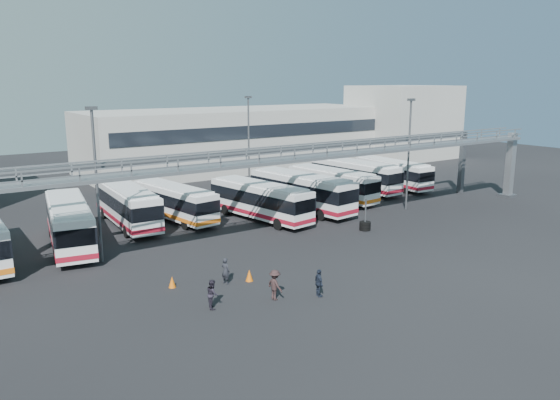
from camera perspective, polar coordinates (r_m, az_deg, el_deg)
ground at (r=39.37m, az=8.61°, el=-5.19°), size 140.00×140.00×0.00m
gantry at (r=42.48m, az=3.44°, el=3.85°), size 51.40×5.15×7.10m
warehouse at (r=75.83m, az=-4.40°, el=6.47°), size 42.00×14.00×8.00m
building_right at (r=87.33m, az=12.72°, el=7.97°), size 14.00×12.00×11.00m
light_pole_left at (r=37.09m, az=-18.64°, el=2.32°), size 0.70×0.35×10.21m
light_pole_mid at (r=51.41m, az=13.31°, el=5.28°), size 0.70×0.35×10.21m
light_pole_back at (r=57.91m, az=-3.29°, el=6.36°), size 0.70×0.35×10.21m
bus_1 at (r=41.85m, az=-21.18°, el=-2.18°), size 4.40×11.46×3.40m
bus_2 at (r=46.61m, az=-15.68°, el=-0.42°), size 3.14×11.04×3.32m
bus_3 at (r=47.52m, az=-10.98°, el=-0.12°), size 3.72×10.28×3.05m
bus_4 at (r=46.76m, az=-2.07°, el=0.04°), size 4.15×10.97×3.25m
bus_5 at (r=49.94m, az=2.26°, el=0.98°), size 4.06×11.69×3.48m
bus_6 at (r=54.58m, az=5.46°, el=1.74°), size 3.55×10.66×3.17m
bus_7 at (r=59.33m, az=7.86°, el=2.64°), size 3.51×11.25×3.36m
bus_8 at (r=62.22m, az=11.67°, el=2.82°), size 2.81×10.29×3.10m
pedestrian_a at (r=32.66m, az=-5.71°, el=-7.37°), size 0.54×0.67×1.59m
pedestrian_b at (r=29.40m, az=-7.06°, el=-9.71°), size 0.82×0.92×1.57m
pedestrian_c at (r=30.22m, az=-0.53°, el=-8.85°), size 0.72×1.15×1.70m
pedestrian_d at (r=30.71m, az=4.09°, el=-8.65°), size 0.63×1.00×1.59m
cone_left at (r=32.68m, az=-11.21°, el=-8.39°), size 0.43×0.43×0.67m
cone_right at (r=33.10m, az=-3.23°, el=-7.85°), size 0.58×0.58×0.72m
tire_stack at (r=44.36m, az=8.88°, el=-2.60°), size 0.90×0.90×2.58m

